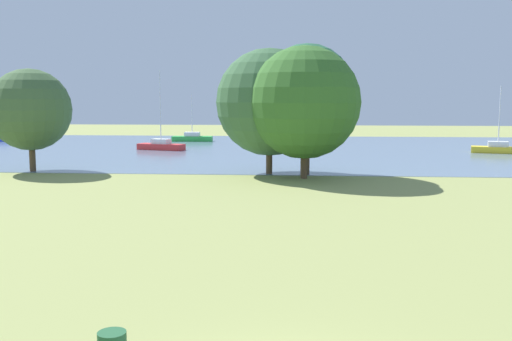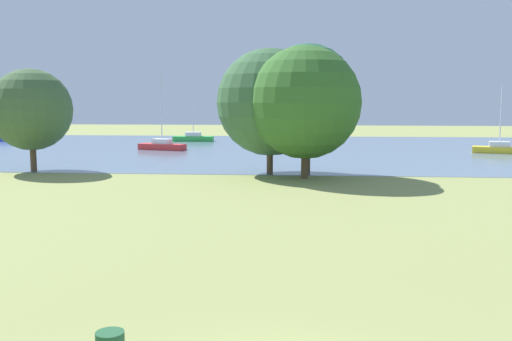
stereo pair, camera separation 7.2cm
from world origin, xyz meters
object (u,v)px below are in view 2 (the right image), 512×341
Objects in this scene: sailboat_green at (193,138)px; tree_west_far at (270,102)px; sailboat_yellow at (499,149)px; tree_mid_shore at (305,103)px; sailboat_red at (162,145)px; tree_east_far at (308,91)px; tree_west_near at (31,110)px.

tree_west_far is (10.91, -29.34, 4.51)m from sailboat_green.
tree_mid_shore reaches higher than sailboat_yellow.
tree_mid_shore is (14.30, -19.75, 4.48)m from sailboat_red.
tree_west_far is at bearing 139.13° from tree_mid_shore.
tree_east_far is (-18.33, -17.02, 5.25)m from sailboat_yellow.
sailboat_red is 1.40× the size of sailboat_green.
tree_west_near is 0.85× the size of tree_west_far.
sailboat_red is 18.69m from tree_west_near.
tree_mid_shore is at bearing -134.58° from sailboat_yellow.
tree_west_near is at bearing -106.42° from sailboat_red.
tree_mid_shore is at bearing -95.87° from tree_east_far.
tree_west_far is 1.00× the size of tree_mid_shore.
sailboat_green is 34.41m from tree_mid_shore.
sailboat_yellow is (32.81, -0.97, -0.02)m from sailboat_red.
tree_east_far reaches higher than tree_west_near.
tree_east_far is at bearing -137.12° from sailboat_yellow.
tree_west_near is 19.69m from tree_east_far.
tree_west_near is (-5.16, -17.52, 3.94)m from sailboat_red.
sailboat_yellow is 0.72× the size of tree_east_far.
sailboat_yellow is at bearing 23.56° from tree_west_near.
tree_west_near reaches higher than sailboat_green.
tree_east_far reaches higher than tree_west_far.
sailboat_green is at bearing 158.34° from sailboat_yellow.
tree_mid_shore is at bearing -6.53° from tree_west_near.
tree_mid_shore reaches higher than sailboat_red.
tree_mid_shore is at bearing -54.09° from sailboat_red.
tree_mid_shore reaches higher than tree_west_near.
tree_west_far is at bearing -0.53° from tree_west_near.
tree_west_far is at bearing -56.04° from sailboat_red.
tree_mid_shore is 0.97× the size of tree_east_far.
sailboat_yellow is at bearing 45.42° from tree_mid_shore.
sailboat_green is 0.66× the size of tree_west_far.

